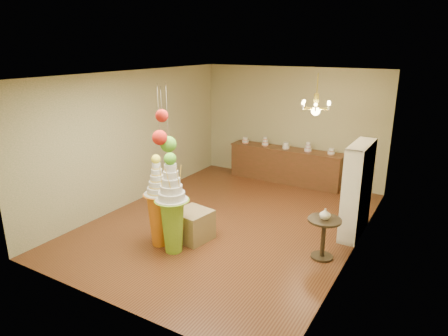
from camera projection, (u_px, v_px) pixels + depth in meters
The scene contains 17 objects.
floor at pixel (230, 222), 8.31m from camera, with size 6.50×6.50×0.00m, color #562D17.
ceiling at pixel (230, 74), 7.42m from camera, with size 6.50×6.50×0.00m, color white.
wall_back at pixel (291, 125), 10.53m from camera, with size 5.00×0.04×3.00m, color #9A976D.
wall_front at pixel (106, 208), 5.19m from camera, with size 5.00×0.04×3.00m, color #9A976D.
wall_left at pixel (135, 138), 9.08m from camera, with size 0.04×6.50×3.00m, color #9A976D.
wall_right at pixel (360, 172), 6.65m from camera, with size 0.04×6.50×3.00m, color #9A976D.
pedestal_green at pixel (172, 212), 6.91m from camera, with size 0.57×0.57×1.82m.
pedestal_orange at pixel (159, 211), 7.19m from camera, with size 0.63×0.63×1.71m.
burlap_riser at pixel (193, 225), 7.50m from camera, with size 0.62×0.62×0.57m, color #91794F.
sideboard at pixel (285, 165), 10.61m from camera, with size 3.04×0.54×1.16m.
shelving_unit at pixel (358, 189), 7.56m from camera, with size 0.33×1.20×1.80m.
round_table at pixel (324, 233), 6.77m from camera, with size 0.73×0.73×0.73m.
vase at pixel (325, 214), 6.67m from camera, with size 0.18×0.18×0.19m, color white.
pom_red_left at pixel (160, 137), 5.95m from camera, with size 0.23×0.23×0.91m.
pom_green_mid at pixel (168, 144), 6.09m from camera, with size 0.25×0.25×1.05m.
pom_red_right at pixel (162, 116), 5.47m from camera, with size 0.18×0.18×0.49m.
chandelier at pixel (316, 109), 8.01m from camera, with size 0.79×0.79×0.85m.
Camera 1 is at (3.77, -6.60, 3.53)m, focal length 32.00 mm.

